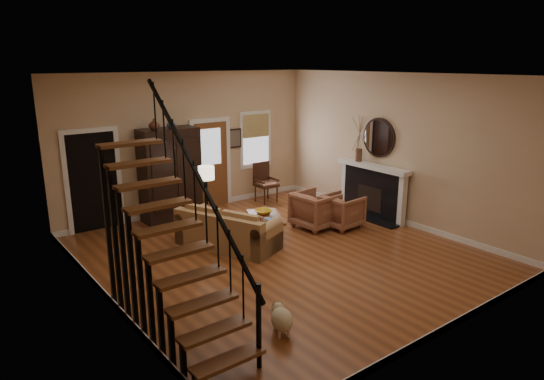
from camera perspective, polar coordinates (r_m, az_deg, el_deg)
room at (r=9.99m, az=-7.11°, el=3.12°), size 7.00×7.33×3.30m
staircase at (r=6.27m, az=-11.65°, el=-3.38°), size 0.94×2.80×3.20m
fireplace at (r=11.44m, az=11.86°, el=0.50°), size 0.33×1.95×2.30m
armoire at (r=11.16m, az=-11.90°, el=1.78°), size 1.30×0.60×2.10m
vase_a at (r=10.72m, az=-13.71°, el=7.53°), size 0.24×0.24×0.25m
vase_b at (r=10.89m, az=-11.76°, el=7.65°), size 0.20×0.20×0.21m
sofa at (r=9.50m, az=-5.18°, el=-4.58°), size 1.56×2.16×0.74m
coffee_table at (r=10.15m, az=-0.76°, el=-4.19°), size 1.02×1.24×0.41m
bowl at (r=10.21m, az=-1.04°, el=-2.58°), size 0.37×0.37×0.09m
books at (r=9.78m, az=-0.28°, el=-3.51°), size 0.20×0.27×0.05m
armchair_left at (r=10.69m, az=8.19°, el=-2.46°), size 0.85×0.83×0.72m
armchair_right at (r=10.59m, az=5.12°, el=-2.34°), size 0.93×0.91×0.79m
floor_lamp at (r=10.20m, az=-7.62°, el=-1.18°), size 0.42×0.42×1.44m
side_chair at (r=12.39m, az=-0.69°, el=0.86°), size 0.54×0.54×1.02m
dog at (r=6.70m, az=1.17°, el=-15.18°), size 0.47×0.57×0.36m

